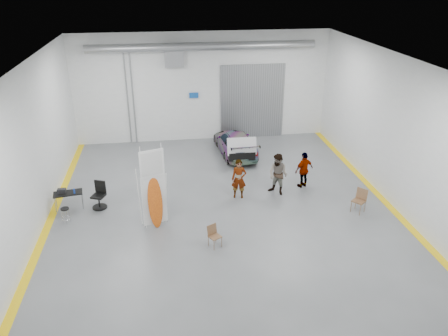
{
  "coord_description": "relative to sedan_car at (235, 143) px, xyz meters",
  "views": [
    {
      "loc": [
        -2.16,
        -15.57,
        9.03
      ],
      "look_at": [
        0.13,
        0.58,
        1.5
      ],
      "focal_mm": 35.0,
      "sensor_mm": 36.0,
      "label": 1
    }
  ],
  "objects": [
    {
      "name": "room_shell",
      "position": [
        -1.21,
        -3.32,
        3.47
      ],
      "size": [
        14.02,
        16.18,
        6.01
      ],
      "color": "silver",
      "rests_on": "ground"
    },
    {
      "name": "folding_chair_far",
      "position": [
        3.9,
        -6.69,
        -0.31
      ],
      "size": [
        0.64,
        0.74,
        0.97
      ],
      "rotation": [
        0.0,
        0.0,
        -0.89
      ],
      "color": "brown",
      "rests_on": "ground"
    },
    {
      "name": "person_a",
      "position": [
        -0.65,
        -4.79,
        0.26
      ],
      "size": [
        0.7,
        0.52,
        1.74
      ],
      "primitive_type": "imported",
      "rotation": [
        0.0,
        0.0,
        -0.19
      ],
      "color": "#9A6A54",
      "rests_on": "ground"
    },
    {
      "name": "work_table",
      "position": [
        -7.75,
        -4.74,
        0.1
      ],
      "size": [
        1.21,
        0.75,
        0.92
      ],
      "rotation": [
        0.0,
        0.0,
        0.17
      ],
      "color": "gray",
      "rests_on": "ground"
    },
    {
      "name": "person_b",
      "position": [
        1.07,
        -4.7,
        0.31
      ],
      "size": [
        1.13,
        1.13,
        1.85
      ],
      "primitive_type": "imported",
      "rotation": [
        0.0,
        0.0,
        -0.78
      ],
      "color": "teal",
      "rests_on": "ground"
    },
    {
      "name": "ground",
      "position": [
        -1.45,
        -5.54,
        -0.61
      ],
      "size": [
        16.0,
        16.0,
        0.0
      ],
      "primitive_type": "plane",
      "color": "slate",
      "rests_on": "ground"
    },
    {
      "name": "trunk_lid",
      "position": [
        0.0,
        -1.86,
        0.63
      ],
      "size": [
        1.43,
        0.87,
        0.04
      ],
      "primitive_type": "cube",
      "color": "silver",
      "rests_on": "sedan_car"
    },
    {
      "name": "shop_stool",
      "position": [
        -7.61,
        -5.91,
        -0.29
      ],
      "size": [
        0.33,
        0.33,
        0.65
      ],
      "rotation": [
        0.0,
        0.0,
        -0.15
      ],
      "color": "black",
      "rests_on": "ground"
    },
    {
      "name": "office_chair",
      "position": [
        -6.48,
        -4.84,
        -0.12
      ],
      "size": [
        0.64,
        0.68,
        1.13
      ],
      "rotation": [
        0.0,
        0.0,
        -0.38
      ],
      "color": "black",
      "rests_on": "ground"
    },
    {
      "name": "surfboard_display",
      "position": [
        -4.25,
        -6.65,
        0.74
      ],
      "size": [
        0.91,
        0.46,
        3.34
      ],
      "rotation": [
        0.0,
        0.0,
        0.32
      ],
      "color": "white",
      "rests_on": "ground"
    },
    {
      "name": "person_c",
      "position": [
        2.39,
        -4.21,
        0.22
      ],
      "size": [
        1.04,
        0.75,
        1.67
      ],
      "primitive_type": "imported",
      "rotation": [
        0.0,
        0.0,
        3.55
      ],
      "color": "olive",
      "rests_on": "ground"
    },
    {
      "name": "folding_chair_near",
      "position": [
        -2.11,
        -8.28,
        -0.36
      ],
      "size": [
        0.53,
        0.57,
        0.82
      ],
      "rotation": [
        0.0,
        0.0,
        0.52
      ],
      "color": "brown",
      "rests_on": "ground"
    },
    {
      "name": "sedan_car",
      "position": [
        0.0,
        0.0,
        0.0
      ],
      "size": [
        2.07,
        4.35,
        1.22
      ],
      "primitive_type": "imported",
      "rotation": [
        0.0,
        0.0,
        3.23
      ],
      "color": "silver",
      "rests_on": "ground"
    }
  ]
}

